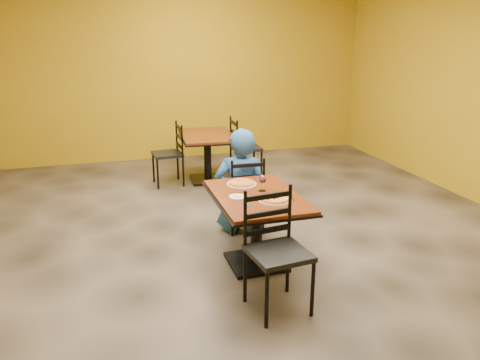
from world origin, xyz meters
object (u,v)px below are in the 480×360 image
object	(u,v)px
chair_main_far	(244,193)
wine_glass	(262,182)
chair_main_near	(279,254)
side_plate	(237,197)
table_main	(257,213)
table_second	(207,147)
chair_second_left	(167,154)
chair_second_right	(246,148)
diner	(241,180)
plate_main	(274,200)
plate_far	(242,184)
pizza_far	(242,183)
pizza_main	(274,198)

from	to	relation	value
chair_main_far	wine_glass	distance (m)	0.90
chair_main_near	side_plate	world-z (taller)	chair_main_near
table_main	side_plate	distance (m)	0.28
table_second	chair_main_near	world-z (taller)	chair_main_near
table_main	chair_second_left	bearing A→B (deg)	99.39
chair_main_near	side_plate	bearing A→B (deg)	91.58
chair_second_left	chair_second_right	xyz separation A→B (m)	(1.25, 0.00, 0.01)
chair_second_left	diner	bearing A→B (deg)	13.00
diner	plate_main	xyz separation A→B (m)	(0.01, -1.09, 0.14)
plate_far	wine_glass	world-z (taller)	wine_glass
wine_glass	pizza_far	bearing A→B (deg)	118.46
chair_main_near	pizza_main	xyz separation A→B (m)	(0.19, 0.62, 0.25)
chair_main_far	pizza_far	world-z (taller)	chair_main_far
table_second	chair_main_far	size ratio (longest dim) A/B	1.37
side_plate	wine_glass	bearing A→B (deg)	20.52
chair_main_near	chair_second_right	size ratio (longest dim) A/B	1.06
table_second	pizza_main	xyz separation A→B (m)	(-0.04, -3.09, 0.22)
table_main	chair_second_right	world-z (taller)	chair_second_right
plate_main	table_main	bearing A→B (deg)	118.25
table_main	pizza_main	world-z (taller)	pizza_main
chair_main_near	chair_second_right	distance (m)	3.81
side_plate	chair_main_far	bearing A→B (deg)	69.47
pizza_far	plate_far	bearing A→B (deg)	-63.43
table_second	wine_glass	xyz separation A→B (m)	(-0.06, -2.80, 0.29)
table_main	side_plate	size ratio (longest dim) A/B	7.69
table_second	chair_second_right	world-z (taller)	chair_second_right
chair_second_left	side_plate	distance (m)	2.93
side_plate	wine_glass	size ratio (longest dim) A/B	0.89
diner	chair_second_left	bearing A→B (deg)	-58.95
chair_second_left	plate_main	bearing A→B (deg)	7.67
diner	pizza_main	bearing A→B (deg)	105.46
chair_main_near	plate_far	xyz separation A→B (m)	(0.03, 1.18, 0.24)
chair_second_left	pizza_main	size ratio (longest dim) A/B	3.35
chair_second_right	diner	distance (m)	2.12
table_second	diner	world-z (taller)	diner
chair_main_near	table_main	bearing A→B (deg)	77.39
pizza_main	chair_main_near	bearing A→B (deg)	-106.87
chair_main_near	chair_second_left	bearing A→B (deg)	89.10
chair_second_left	plate_main	world-z (taller)	chair_second_left
table_main	chair_second_left	xyz separation A→B (m)	(-0.48, 2.89, -0.08)
table_second	table_main	bearing A→B (deg)	-92.97
pizza_far	chair_second_left	bearing A→B (deg)	99.53
chair_second_right	pizza_main	world-z (taller)	chair_second_right
chair_main_far	plate_main	world-z (taller)	chair_main_far
chair_main_far	wine_glass	size ratio (longest dim) A/B	5.06
plate_main	chair_second_left	bearing A→B (deg)	100.74
side_plate	wine_glass	xyz separation A→B (m)	(0.29, 0.11, 0.08)
plate_main	plate_far	distance (m)	0.57
table_second	chair_main_far	xyz separation A→B (m)	(-0.01, -1.98, -0.10)
table_second	plate_main	world-z (taller)	plate_main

